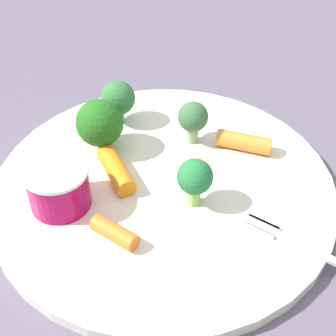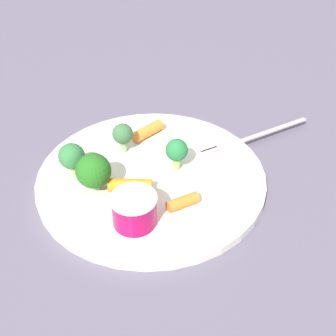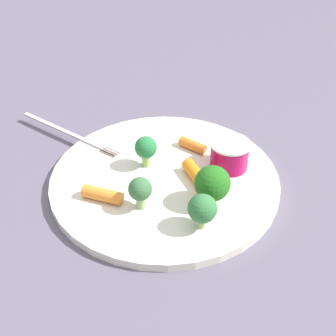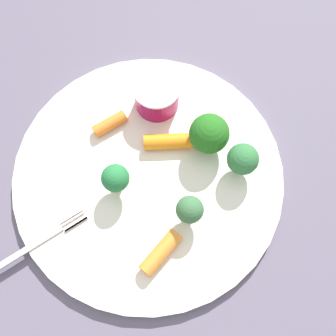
{
  "view_description": "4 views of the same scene",
  "coord_description": "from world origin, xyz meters",
  "px_view_note": "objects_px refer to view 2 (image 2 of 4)",
  "views": [
    {
      "loc": [
        -0.17,
        0.27,
        0.32
      ],
      "look_at": [
        -0.0,
        -0.0,
        0.03
      ],
      "focal_mm": 52.55,
      "sensor_mm": 36.0,
      "label": 1
    },
    {
      "loc": [
        0.22,
        0.38,
        0.38
      ],
      "look_at": [
        -0.02,
        0.02,
        0.03
      ],
      "focal_mm": 45.12,
      "sensor_mm": 36.0,
      "label": 2
    },
    {
      "loc": [
        0.27,
        -0.42,
        0.41
      ],
      "look_at": [
        0.0,
        0.0,
        0.03
      ],
      "focal_mm": 50.74,
      "sensor_mm": 36.0,
      "label": 3
    },
    {
      "loc": [
        -0.08,
        -0.14,
        0.48
      ],
      "look_at": [
        0.02,
        -0.01,
        0.03
      ],
      "focal_mm": 46.55,
      "sensor_mm": 36.0,
      "label": 4
    }
  ],
  "objects_px": {
    "broccoli_floret_1": "(72,157)",
    "carrot_stick_1": "(148,131)",
    "carrot_stick_2": "(183,202)",
    "fork": "(255,137)",
    "plate": "(151,177)",
    "carrot_stick_0": "(130,186)",
    "sauce_cup": "(134,210)",
    "broccoli_floret_2": "(123,135)",
    "broccoli_floret_3": "(93,171)",
    "broccoli_floret_0": "(177,151)"
  },
  "relations": [
    {
      "from": "broccoli_floret_1",
      "to": "carrot_stick_1",
      "type": "bearing_deg",
      "value": -169.4
    },
    {
      "from": "carrot_stick_2",
      "to": "fork",
      "type": "height_order",
      "value": "carrot_stick_2"
    },
    {
      "from": "plate",
      "to": "carrot_stick_0",
      "type": "bearing_deg",
      "value": 21.4
    },
    {
      "from": "sauce_cup",
      "to": "carrot_stick_2",
      "type": "xyz_separation_m",
      "value": [
        -0.06,
        0.01,
        -0.01
      ]
    },
    {
      "from": "carrot_stick_2",
      "to": "broccoli_floret_1",
      "type": "bearing_deg",
      "value": -56.52
    },
    {
      "from": "broccoli_floret_2",
      "to": "carrot_stick_1",
      "type": "relative_size",
      "value": 0.84
    },
    {
      "from": "plate",
      "to": "carrot_stick_0",
      "type": "height_order",
      "value": "carrot_stick_0"
    },
    {
      "from": "broccoli_floret_3",
      "to": "fork",
      "type": "relative_size",
      "value": 0.27
    },
    {
      "from": "plate",
      "to": "broccoli_floret_1",
      "type": "height_order",
      "value": "broccoli_floret_1"
    },
    {
      "from": "carrot_stick_0",
      "to": "carrot_stick_2",
      "type": "height_order",
      "value": "carrot_stick_0"
    },
    {
      "from": "broccoli_floret_0",
      "to": "broccoli_floret_1",
      "type": "distance_m",
      "value": 0.14
    },
    {
      "from": "broccoli_floret_0",
      "to": "sauce_cup",
      "type": "bearing_deg",
      "value": 31.04
    },
    {
      "from": "broccoli_floret_0",
      "to": "carrot_stick_0",
      "type": "height_order",
      "value": "broccoli_floret_0"
    },
    {
      "from": "broccoli_floret_0",
      "to": "broccoli_floret_3",
      "type": "height_order",
      "value": "broccoli_floret_3"
    },
    {
      "from": "plate",
      "to": "fork",
      "type": "distance_m",
      "value": 0.18
    },
    {
      "from": "carrot_stick_1",
      "to": "carrot_stick_0",
      "type": "bearing_deg",
      "value": 49.52
    },
    {
      "from": "broccoli_floret_1",
      "to": "carrot_stick_0",
      "type": "relative_size",
      "value": 0.84
    },
    {
      "from": "sauce_cup",
      "to": "broccoli_floret_3",
      "type": "xyz_separation_m",
      "value": [
        0.01,
        -0.08,
        0.01
      ]
    },
    {
      "from": "broccoli_floret_2",
      "to": "carrot_stick_1",
      "type": "distance_m",
      "value": 0.05
    },
    {
      "from": "fork",
      "to": "plate",
      "type": "bearing_deg",
      "value": -3.42
    },
    {
      "from": "plate",
      "to": "sauce_cup",
      "type": "relative_size",
      "value": 5.65
    },
    {
      "from": "broccoli_floret_1",
      "to": "fork",
      "type": "height_order",
      "value": "broccoli_floret_1"
    },
    {
      "from": "broccoli_floret_1",
      "to": "broccoli_floret_2",
      "type": "xyz_separation_m",
      "value": [
        -0.08,
        -0.01,
        -0.0
      ]
    },
    {
      "from": "broccoli_floret_0",
      "to": "carrot_stick_0",
      "type": "relative_size",
      "value": 0.83
    },
    {
      "from": "broccoli_floret_3",
      "to": "carrot_stick_2",
      "type": "distance_m",
      "value": 0.12
    },
    {
      "from": "broccoli_floret_2",
      "to": "broccoli_floret_3",
      "type": "distance_m",
      "value": 0.09
    },
    {
      "from": "plate",
      "to": "carrot_stick_2",
      "type": "distance_m",
      "value": 0.08
    },
    {
      "from": "sauce_cup",
      "to": "carrot_stick_2",
      "type": "height_order",
      "value": "sauce_cup"
    },
    {
      "from": "broccoli_floret_2",
      "to": "fork",
      "type": "distance_m",
      "value": 0.2
    },
    {
      "from": "broccoli_floret_2",
      "to": "carrot_stick_2",
      "type": "xyz_separation_m",
      "value": [
        -0.01,
        0.14,
        -0.02
      ]
    },
    {
      "from": "broccoli_floret_0",
      "to": "carrot_stick_2",
      "type": "height_order",
      "value": "broccoli_floret_0"
    },
    {
      "from": "broccoli_floret_3",
      "to": "carrot_stick_1",
      "type": "distance_m",
      "value": 0.14
    },
    {
      "from": "carrot_stick_1",
      "to": "carrot_stick_2",
      "type": "relative_size",
      "value": 1.29
    },
    {
      "from": "plate",
      "to": "sauce_cup",
      "type": "xyz_separation_m",
      "value": [
        0.06,
        0.07,
        0.03
      ]
    },
    {
      "from": "broccoli_floret_2",
      "to": "carrot_stick_2",
      "type": "bearing_deg",
      "value": 92.7
    },
    {
      "from": "carrot_stick_1",
      "to": "broccoli_floret_0",
      "type": "bearing_deg",
      "value": 85.77
    },
    {
      "from": "carrot_stick_1",
      "to": "fork",
      "type": "height_order",
      "value": "carrot_stick_1"
    },
    {
      "from": "broccoli_floret_1",
      "to": "sauce_cup",
      "type": "bearing_deg",
      "value": 101.46
    },
    {
      "from": "broccoli_floret_1",
      "to": "fork",
      "type": "distance_m",
      "value": 0.27
    },
    {
      "from": "broccoli_floret_2",
      "to": "fork",
      "type": "height_order",
      "value": "broccoli_floret_2"
    },
    {
      "from": "broccoli_floret_1",
      "to": "carrot_stick_1",
      "type": "relative_size",
      "value": 0.88
    },
    {
      "from": "carrot_stick_2",
      "to": "carrot_stick_1",
      "type": "bearing_deg",
      "value": -105.06
    },
    {
      "from": "broccoli_floret_0",
      "to": "broccoli_floret_2",
      "type": "bearing_deg",
      "value": -60.48
    },
    {
      "from": "broccoli_floret_2",
      "to": "fork",
      "type": "xyz_separation_m",
      "value": [
        -0.18,
        0.08,
        -0.03
      ]
    },
    {
      "from": "sauce_cup",
      "to": "broccoli_floret_2",
      "type": "distance_m",
      "value": 0.14
    },
    {
      "from": "broccoli_floret_3",
      "to": "carrot_stick_2",
      "type": "xyz_separation_m",
      "value": [
        -0.08,
        0.09,
        -0.02
      ]
    },
    {
      "from": "carrot_stick_0",
      "to": "broccoli_floret_3",
      "type": "bearing_deg",
      "value": -36.96
    },
    {
      "from": "broccoli_floret_1",
      "to": "carrot_stick_2",
      "type": "xyz_separation_m",
      "value": [
        -0.09,
        0.13,
        -0.02
      ]
    },
    {
      "from": "broccoli_floret_3",
      "to": "carrot_stick_1",
      "type": "xyz_separation_m",
      "value": [
        -0.12,
        -0.07,
        -0.02
      ]
    },
    {
      "from": "plate",
      "to": "broccoli_floret_3",
      "type": "height_order",
      "value": "broccoli_floret_3"
    }
  ]
}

